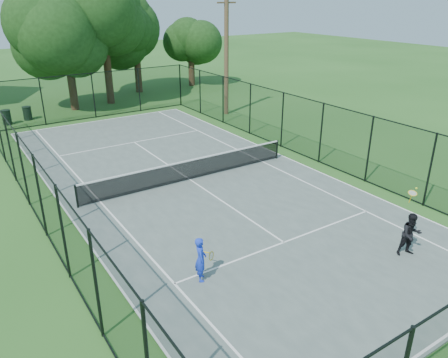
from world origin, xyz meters
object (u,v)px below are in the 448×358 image
tennis_net (190,169)px  player_blue (201,259)px  trash_bin_left (7,117)px  utility_pole (226,54)px  player_black (411,234)px  trash_bin_right (27,113)px

tennis_net → player_blue: size_ratio=7.35×
trash_bin_left → utility_pole: 14.71m
trash_bin_left → player_black: bearing=-71.0°
utility_pole → player_black: 19.09m
utility_pole → player_blue: 19.54m
trash_bin_right → player_blue: (0.60, -21.55, 0.29)m
player_blue → trash_bin_left: bearing=95.2°
player_black → tennis_net: bearing=107.3°
tennis_net → trash_bin_left: tennis_net is taller
tennis_net → player_blue: bearing=-116.8°
tennis_net → trash_bin_right: bearing=104.8°
tennis_net → trash_bin_right: (-3.95, 14.93, -0.13)m
trash_bin_left → player_blue: 21.14m
tennis_net → utility_pole: 12.48m
trash_bin_left → utility_pole: size_ratio=0.12×
tennis_net → trash_bin_left: size_ratio=10.61×
tennis_net → trash_bin_right: size_ratio=11.26×
trash_bin_left → trash_bin_right: size_ratio=1.06×
player_blue → player_black: player_black is taller
trash_bin_left → utility_pole: bearing=-22.3°
utility_pole → player_blue: bearing=-125.8°
trash_bin_right → player_black: size_ratio=0.44×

